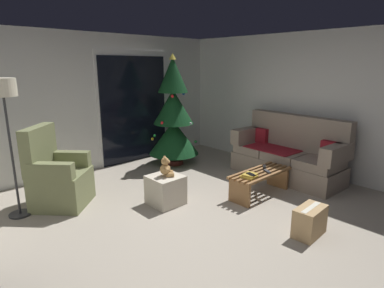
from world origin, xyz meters
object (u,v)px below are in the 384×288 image
Objects in this scene: couch at (288,155)px; remote_graphite at (267,171)px; coffee_table at (260,179)px; floor_lamp at (4,101)px; cell_phone at (251,174)px; christmas_tree at (173,117)px; book_stack at (249,176)px; armchair at (58,178)px; cardboard_box_taped_mid_floor at (310,221)px; ottoman at (166,190)px; remote_black at (265,167)px; teddy_bear_honey at (166,168)px.

couch reaches higher than remote_graphite.
floor_lamp is (-2.88, 1.77, 1.25)m from coffee_table.
christmas_tree reaches higher than cell_phone.
christmas_tree reaches higher than book_stack.
cardboard_box_taped_mid_floor is (1.81, -2.82, -0.23)m from armchair.
christmas_tree is 2.01m from ottoman.
book_stack is at bearing 67.86° from remote_black.
floor_lamp is at bearing 144.86° from book_stack.
coffee_table is 1.44m from ottoman.
remote_graphite is at bearing -56.06° from coffee_table.
cell_phone is (-1.36, -0.21, 0.03)m from couch.
couch is 6.91× the size of teddy_bear_honey.
floor_lamp reaches higher than remote_black.
coffee_table is 2.20m from christmas_tree.
coffee_table is 0.27m from remote_black.
couch is at bearing 37.86° from cardboard_box_taped_mid_floor.
coffee_table is 3.86× the size of teddy_bear_honey.
couch is at bearing 8.04° from coffee_table.
christmas_tree is at bearing 46.63° from ottoman.
floor_lamp is 4.05× the size of ottoman.
couch is at bearing 23.98° from cell_phone.
cardboard_box_taped_mid_floor is (-0.60, -3.18, -0.77)m from christmas_tree.
coffee_table is (-1.03, -0.15, -0.15)m from couch.
floor_lamp is (-3.10, 1.69, 1.12)m from remote_black.
ottoman reaches higher than remote_black.
cardboard_box_taped_mid_floor is at bearing -69.52° from teddy_bear_honey.
couch is 1.75× the size of armchair.
remote_graphite is 2.24m from christmas_tree.
couch is 13.69× the size of cell_phone.
teddy_bear_honey reaches higher than remote_black.
cell_phone is 3.32m from floor_lamp.
coffee_table is 0.51× the size of christmas_tree.
cardboard_box_taped_mid_floor is (-0.61, -1.01, -0.21)m from remote_graphite.
floor_lamp reaches higher than ottoman.
remote_graphite is 0.14× the size of armchair.
coffee_table is 0.36m from book_stack.
coffee_table is at bearing -30.36° from teddy_bear_honey.
remote_graphite is at bearing -31.94° from ottoman.
book_stack is 3.32m from floor_lamp.
book_stack is at bearing -173.73° from coffee_table.
remote_black is at bearing -23.95° from ottoman.
ottoman reaches higher than cardboard_box_taped_mid_floor.
book_stack is at bearing 19.11° from remote_graphite.
remote_graphite is at bearing -31.95° from teddy_bear_honey.
coffee_table is 1.23m from cardboard_box_taped_mid_floor.
cell_phone is at bearing -35.58° from floor_lamp.
couch is at bearing -22.48° from floor_lamp.
christmas_tree is at bearing 79.39° from cardboard_box_taped_mid_floor.
remote_black is 1.08× the size of cell_phone.
couch is 4.48× the size of ottoman.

